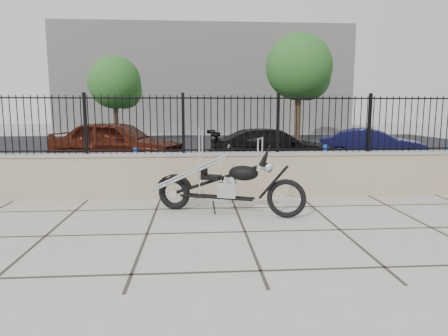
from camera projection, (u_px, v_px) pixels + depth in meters
ground_plane at (245, 232)px, 6.16m from camera, size 90.00×90.00×0.00m
parking_lot at (212, 149)px, 18.49m from camera, size 30.00×30.00×0.00m
retaining_wall at (231, 175)px, 8.55m from camera, size 14.00×0.36×0.96m
iron_fence at (231, 124)px, 8.39m from camera, size 14.00×0.08×1.20m
background_building at (204, 82)px, 31.70m from camera, size 22.00×6.00×8.00m
chopper_motorcycle at (225, 170)px, 7.13m from camera, size 2.62×1.36×1.58m
car_red at (117, 143)px, 13.13m from camera, size 4.77×3.06×1.51m
car_black at (273, 148)px, 13.04m from camera, size 4.35×1.98×1.24m
car_blue at (372, 145)px, 14.08m from camera, size 3.82×2.51×1.19m
bollard_a at (136, 165)px, 10.27m from camera, size 0.11×0.11×0.89m
bollard_b at (325, 163)px, 10.51m from camera, size 0.15×0.15×0.94m
tree_left at (114, 80)px, 22.07m from camera, size 2.91×2.91×4.92m
tree_right at (299, 64)px, 21.90m from camera, size 3.65×3.65×6.16m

